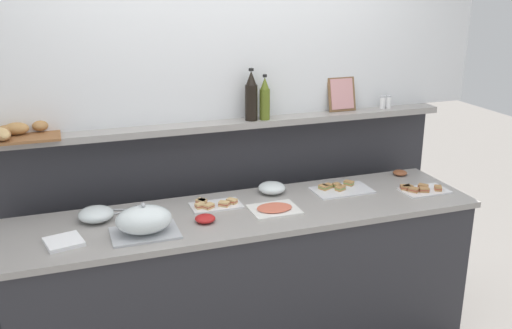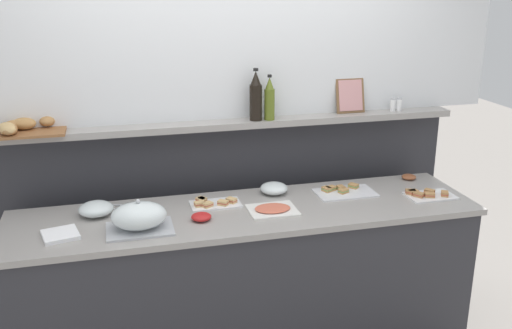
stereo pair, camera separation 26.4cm
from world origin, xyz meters
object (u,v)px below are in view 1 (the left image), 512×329
(sandwich_platter_rear, at_px, (214,204))
(glass_bowl_large, at_px, (96,215))
(salt_shaker, at_px, (383,102))
(serving_tongs, at_px, (125,211))
(condiment_bowl_cream, at_px, (400,173))
(bread_basket, at_px, (16,132))
(olive_oil_bottle, at_px, (265,99))
(cold_cuts_platter, at_px, (274,209))
(sandwich_platter_front, at_px, (340,189))
(condiment_bowl_teal, at_px, (205,219))
(framed_picture, at_px, (342,94))
(glass_bowl_medium, at_px, (272,188))
(serving_cloche, at_px, (144,221))
(napkin_stack, at_px, (64,242))
(pepper_shaker, at_px, (388,102))
(wine_bottle_dark, at_px, (251,97))
(sandwich_platter_side, at_px, (422,190))

(sandwich_platter_rear, distance_m, glass_bowl_large, 0.65)
(salt_shaker, bearing_deg, serving_tongs, -172.81)
(condiment_bowl_cream, bearing_deg, salt_shaker, 105.32)
(serving_tongs, xyz_separation_m, bread_basket, (-0.52, 0.23, 0.44))
(olive_oil_bottle, bearing_deg, cold_cuts_platter, -103.06)
(sandwich_platter_front, distance_m, olive_oil_bottle, 0.71)
(condiment_bowl_cream, xyz_separation_m, salt_shaker, (-0.05, 0.19, 0.44))
(condiment_bowl_teal, height_order, framed_picture, framed_picture)
(glass_bowl_large, height_order, serving_tongs, glass_bowl_large)
(glass_bowl_medium, xyz_separation_m, condiment_bowl_cream, (0.91, 0.03, -0.01))
(serving_cloche, xyz_separation_m, serving_tongs, (-0.06, 0.33, -0.07))
(framed_picture, bearing_deg, glass_bowl_medium, -156.09)
(napkin_stack, relative_size, pepper_shaker, 1.95)
(cold_cuts_platter, xyz_separation_m, napkin_stack, (-1.13, -0.06, 0.00))
(cold_cuts_platter, xyz_separation_m, wine_bottle_dark, (0.02, 0.46, 0.54))
(cold_cuts_platter, bearing_deg, condiment_bowl_teal, -176.07)
(condiment_bowl_teal, bearing_deg, salt_shaker, 20.45)
(sandwich_platter_front, height_order, napkin_stack, sandwich_platter_front)
(serving_tongs, bearing_deg, condiment_bowl_cream, 0.98)
(pepper_shaker, bearing_deg, cold_cuts_platter, -154.30)
(condiment_bowl_teal, bearing_deg, sandwich_platter_front, 11.77)
(sandwich_platter_front, distance_m, glass_bowl_medium, 0.42)
(sandwich_platter_front, xyz_separation_m, napkin_stack, (-1.62, -0.22, 0.00))
(sandwich_platter_front, xyz_separation_m, pepper_shaker, (0.50, 0.32, 0.44))
(sandwich_platter_front, distance_m, bread_basket, 1.89)
(glass_bowl_large, relative_size, bread_basket, 0.47)
(serving_cloche, relative_size, framed_picture, 1.53)
(condiment_bowl_cream, bearing_deg, pepper_shaker, 92.32)
(pepper_shaker, xyz_separation_m, framed_picture, (-0.33, 0.04, 0.07))
(olive_oil_bottle, distance_m, framed_picture, 0.56)
(glass_bowl_large, height_order, condiment_bowl_teal, glass_bowl_large)
(salt_shaker, bearing_deg, cold_cuts_platter, -153.26)
(sandwich_platter_front, distance_m, sandwich_platter_side, 0.50)
(sandwich_platter_side, bearing_deg, condiment_bowl_cream, 82.12)
(serving_cloche, bearing_deg, olive_oil_bottle, 32.03)
(sandwich_platter_front, distance_m, serving_cloche, 1.25)
(condiment_bowl_teal, distance_m, salt_shaker, 1.51)
(cold_cuts_platter, xyz_separation_m, pepper_shaker, (0.99, 0.48, 0.44))
(napkin_stack, distance_m, pepper_shaker, 2.22)
(wine_bottle_dark, relative_size, bread_basket, 0.79)
(glass_bowl_medium, distance_m, condiment_bowl_teal, 0.57)
(serving_cloche, distance_m, glass_bowl_large, 0.34)
(napkin_stack, xyz_separation_m, bread_basket, (-0.19, 0.54, 0.44))
(cold_cuts_platter, xyz_separation_m, glass_bowl_large, (-0.95, 0.18, 0.02))
(serving_cloche, relative_size, napkin_stack, 2.00)
(cold_cuts_platter, bearing_deg, bread_basket, 159.84)
(cold_cuts_platter, relative_size, wine_bottle_dark, 0.85)
(serving_cloche, xyz_separation_m, bread_basket, (-0.58, 0.56, 0.37))
(sandwich_platter_side, xyz_separation_m, pepper_shaker, (0.03, 0.50, 0.44))
(condiment_bowl_teal, relative_size, wine_bottle_dark, 0.34)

